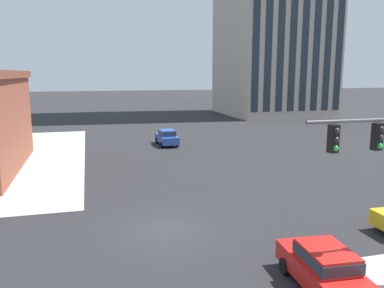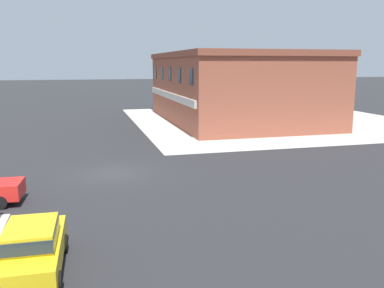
# 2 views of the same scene
# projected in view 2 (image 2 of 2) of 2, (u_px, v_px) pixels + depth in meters

# --- Properties ---
(ground_plane) EXTENTS (320.00, 320.00, 0.00)m
(ground_plane) POSITION_uv_depth(u_px,v_px,m) (113.00, 173.00, 25.45)
(ground_plane) COLOR #262628
(sidewalk_far_corner) EXTENTS (32.00, 32.00, 0.02)m
(sidewalk_far_corner) POSITION_uv_depth(u_px,v_px,m) (270.00, 120.00, 49.46)
(sidewalk_far_corner) COLOR #B7B2A8
(sidewalk_far_corner) RESTS_ON ground
(car_main_southbound_far) EXTENTS (4.45, 1.98, 1.68)m
(car_main_southbound_far) POSITION_uv_depth(u_px,v_px,m) (33.00, 247.00, 13.06)
(car_main_southbound_far) COLOR gold
(car_main_southbound_far) RESTS_ON ground
(storefront_block_near_corner) EXTENTS (23.97, 15.82, 7.90)m
(storefront_block_near_corner) POSITION_uv_depth(u_px,v_px,m) (235.00, 87.00, 48.33)
(storefront_block_near_corner) COLOR brown
(storefront_block_near_corner) RESTS_ON ground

